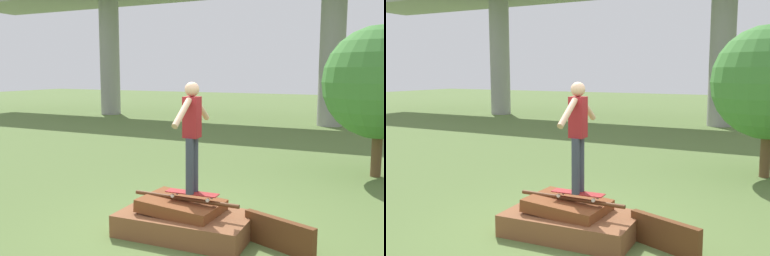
% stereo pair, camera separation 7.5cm
% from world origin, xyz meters
% --- Properties ---
extents(ground_plane, '(80.00, 80.00, 0.00)m').
position_xyz_m(ground_plane, '(0.00, 0.00, 0.00)').
color(ground_plane, '#567038').
extents(scrap_pile, '(2.01, 1.20, 0.58)m').
position_xyz_m(scrap_pile, '(-0.02, 0.01, 0.22)').
color(scrap_pile, brown).
rests_on(scrap_pile, ground_plane).
extents(scrap_plank_loose, '(1.09, 0.50, 0.44)m').
position_xyz_m(scrap_plank_loose, '(1.41, 0.07, 0.22)').
color(scrap_plank_loose, '#5B3319').
rests_on(scrap_plank_loose, ground_plane).
extents(skateboard, '(0.81, 0.24, 0.09)m').
position_xyz_m(skateboard, '(0.12, -0.01, 0.66)').
color(skateboard, maroon).
rests_on(skateboard, scrap_pile).
extents(skater, '(0.23, 1.22, 1.63)m').
position_xyz_m(skater, '(0.12, -0.01, 1.62)').
color(skater, '#383D4C').
rests_on(skater, skateboard).
extents(tree_behind_left, '(2.61, 2.61, 3.50)m').
position_xyz_m(tree_behind_left, '(2.40, 5.16, 2.19)').
color(tree_behind_left, brown).
rests_on(tree_behind_left, ground_plane).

